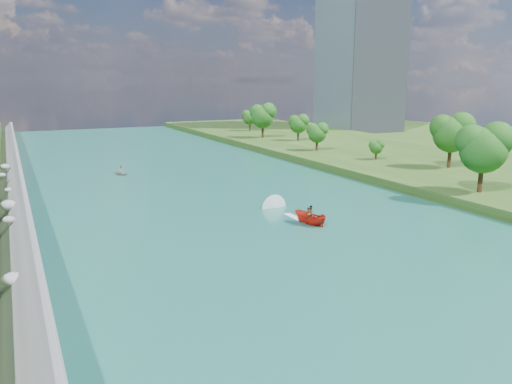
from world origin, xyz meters
TOP-DOWN VIEW (x-y plane):
  - ground at (0.00, 0.00)m, footprint 260.00×260.00m
  - river_water at (0.00, 20.00)m, footprint 55.00×240.00m
  - berm_east at (49.50, 20.00)m, footprint 44.00×240.00m
  - riprap_bank at (-25.86, 19.44)m, footprint 3.80×236.00m
  - office_tower at (82.50, 95.00)m, footprint 22.00×22.00m
  - trees_east at (39.34, 18.81)m, footprint 18.86×138.53m
  - motorboat at (5.72, 5.29)m, footprint 3.60×19.16m
  - raft at (-7.75, 46.59)m, footprint 3.32×3.77m

SIDE VIEW (x-z plane):
  - ground at x=0.00m, z-range 0.00..0.00m
  - river_water at x=0.00m, z-range 0.00..0.10m
  - raft at x=-7.75m, z-range -0.35..1.30m
  - berm_east at x=49.50m, z-range 0.00..1.50m
  - motorboat at x=5.72m, z-range -0.24..1.97m
  - riprap_bank at x=-25.86m, z-range -0.26..3.88m
  - trees_east at x=39.34m, z-range 0.98..12.44m
  - office_tower at x=82.50m, z-range 0.00..60.00m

